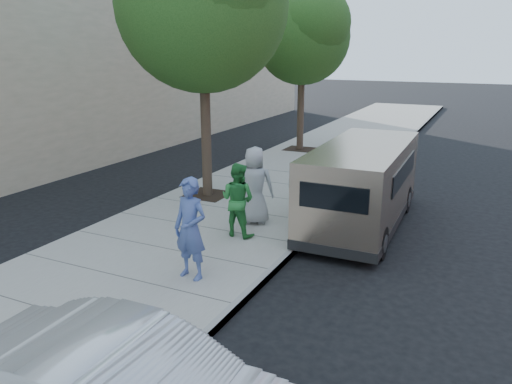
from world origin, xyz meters
TOP-DOWN VIEW (x-y plane):
  - ground at (0.00, 0.00)m, footprint 120.00×120.00m
  - sidewalk at (-1.00, 0.00)m, footprint 5.00×60.00m
  - curb_face at (1.44, 0.00)m, footprint 0.12×60.00m
  - tree_far at (-2.25, 10.00)m, footprint 3.92×3.80m
  - parking_meter at (1.25, 0.27)m, footprint 0.29×0.11m
  - van at (2.30, 2.12)m, footprint 1.97×5.60m
  - person_officer at (0.25, -2.43)m, footprint 0.75×0.54m
  - person_green_shirt at (0.01, -0.12)m, footprint 0.87×0.70m
  - person_gray_shirt at (-0.01, 0.80)m, footprint 1.08×0.91m
  - person_striped_polo at (1.08, 2.78)m, footprint 1.05×0.79m

SIDE VIEW (x-z plane):
  - ground at x=0.00m, z-range 0.00..0.00m
  - sidewalk at x=-1.00m, z-range 0.00..0.15m
  - curb_face at x=1.44m, z-range -0.01..0.15m
  - person_striped_polo at x=1.08m, z-range 0.15..1.80m
  - person_green_shirt at x=0.01m, z-range 0.15..1.84m
  - van at x=2.30m, z-range 0.06..2.12m
  - person_gray_shirt at x=-0.01m, z-range 0.15..2.04m
  - person_officer at x=0.25m, z-range 0.15..2.07m
  - parking_meter at x=1.25m, z-range 0.46..1.83m
  - tree_far at x=-2.25m, z-range 1.64..8.13m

